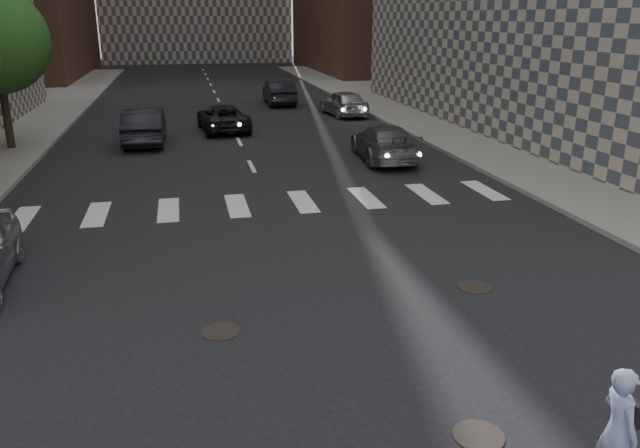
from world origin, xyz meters
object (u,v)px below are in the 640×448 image
(traffic_car_d, at_px, (344,103))
(traffic_car_e, at_px, (279,92))
(traffic_car_a, at_px, (144,126))
(traffic_car_b, at_px, (384,143))
(skateboarder, at_px, (618,431))
(traffic_car_c, at_px, (223,118))

(traffic_car_d, distance_m, traffic_car_e, 6.20)
(traffic_car_d, bearing_deg, traffic_car_e, -70.20)
(traffic_car_a, relative_size, traffic_car_b, 1.00)
(skateboarder, height_order, traffic_car_a, skateboarder)
(traffic_car_e, bearing_deg, traffic_car_b, 95.75)
(traffic_car_c, bearing_deg, traffic_car_b, 120.87)
(traffic_car_b, distance_m, traffic_car_d, 11.50)
(traffic_car_b, xyz_separation_m, traffic_car_d, (1.31, 11.43, 0.03))
(traffic_car_c, bearing_deg, traffic_car_d, -158.16)
(traffic_car_c, distance_m, traffic_car_e, 9.96)
(traffic_car_e, bearing_deg, traffic_car_c, 65.85)
(skateboarder, xyz_separation_m, traffic_car_e, (1.46, 34.75, -0.11))
(skateboarder, distance_m, traffic_car_c, 25.85)
(traffic_car_a, height_order, traffic_car_b, traffic_car_a)
(skateboarder, distance_m, traffic_car_a, 24.04)
(skateboarder, distance_m, traffic_car_d, 29.54)
(traffic_car_a, bearing_deg, traffic_car_c, -144.23)
(traffic_car_b, xyz_separation_m, traffic_car_e, (-1.51, 16.95, 0.08))
(traffic_car_b, bearing_deg, traffic_car_c, -50.16)
(traffic_car_a, relative_size, traffic_car_d, 1.12)
(traffic_car_a, bearing_deg, traffic_car_e, -123.06)
(skateboarder, height_order, traffic_car_c, skateboarder)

